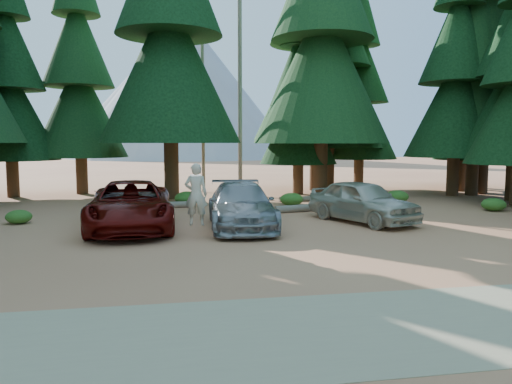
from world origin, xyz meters
TOP-DOWN VIEW (x-y plane):
  - ground at (0.00, 0.00)m, footprint 160.00×160.00m
  - gravel_strip at (0.00, -6.50)m, footprint 26.00×3.50m
  - forest_belt_north at (0.00, 15.00)m, footprint 36.00×7.00m
  - snag_front at (0.80, 14.50)m, footprint 0.24×0.24m
  - snag_back at (-1.20, 16.00)m, footprint 0.20×0.20m
  - mountain_peak at (-2.59, 88.23)m, footprint 48.00×50.00m
  - red_pickup at (-4.58, 3.50)m, footprint 2.97×6.07m
  - silver_minivan_center at (-0.82, 3.22)m, footprint 2.46×5.47m
  - silver_minivan_right at (3.83, 3.62)m, footprint 3.47×5.01m
  - frisbee_player at (-2.46, 1.66)m, footprint 0.76×0.55m
  - log_left at (-4.15, 8.86)m, footprint 4.06×0.61m
  - log_mid at (3.71, 10.50)m, footprint 3.05×0.48m
  - log_right at (3.48, 7.00)m, footprint 4.81×1.51m
  - shrub_far_left at (-6.21, 6.70)m, footprint 0.82×0.82m
  - shrub_left at (-4.05, 9.05)m, footprint 0.98×0.98m
  - shrub_center_left at (-2.42, 9.85)m, footprint 1.19×1.19m
  - shrub_center_right at (-0.50, 9.03)m, footprint 0.92×0.92m
  - shrub_right at (2.43, 8.84)m, footprint 1.09×1.09m
  - shrub_far_right at (7.85, 9.04)m, footprint 1.11×1.11m
  - shrub_edge_west at (-8.74, 5.50)m, footprint 0.92×0.92m
  - shrub_edge_east at (10.65, 5.52)m, footprint 1.02×1.02m

SIDE VIEW (x-z plane):
  - ground at x=0.00m, z-range 0.00..0.00m
  - forest_belt_north at x=0.00m, z-range -11.00..11.00m
  - gravel_strip at x=0.00m, z-range 0.00..0.01m
  - log_mid at x=3.71m, z-range 0.00..0.25m
  - log_left at x=-4.15m, z-range 0.00..0.29m
  - log_right at x=3.48m, z-range 0.00..0.31m
  - shrub_far_left at x=-6.21m, z-range 0.00..0.45m
  - shrub_edge_west at x=-8.74m, z-range 0.00..0.51m
  - shrub_center_right at x=-0.50m, z-range 0.00..0.51m
  - shrub_left at x=-4.05m, z-range 0.00..0.54m
  - shrub_edge_east at x=10.65m, z-range 0.00..0.56m
  - shrub_right at x=2.43m, z-range 0.00..0.60m
  - shrub_far_right at x=7.85m, z-range 0.00..0.61m
  - shrub_center_left at x=-2.42m, z-range 0.00..0.66m
  - silver_minivan_center at x=-0.82m, z-range 0.00..1.56m
  - silver_minivan_right at x=3.83m, z-range 0.00..1.58m
  - red_pickup at x=-4.58m, z-range 0.00..1.66m
  - frisbee_player at x=-2.46m, z-range 0.40..2.34m
  - snag_back at x=-1.20m, z-range 0.00..10.00m
  - snag_front at x=0.80m, z-range 0.00..12.00m
  - mountain_peak at x=-2.59m, z-range -1.29..26.71m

